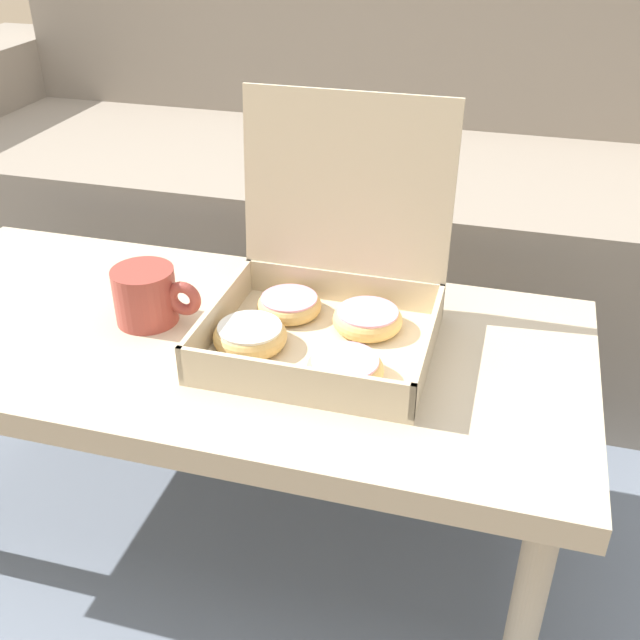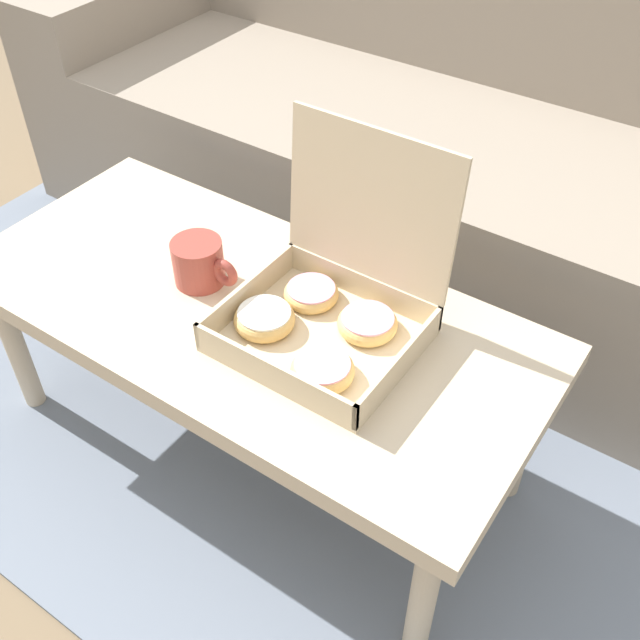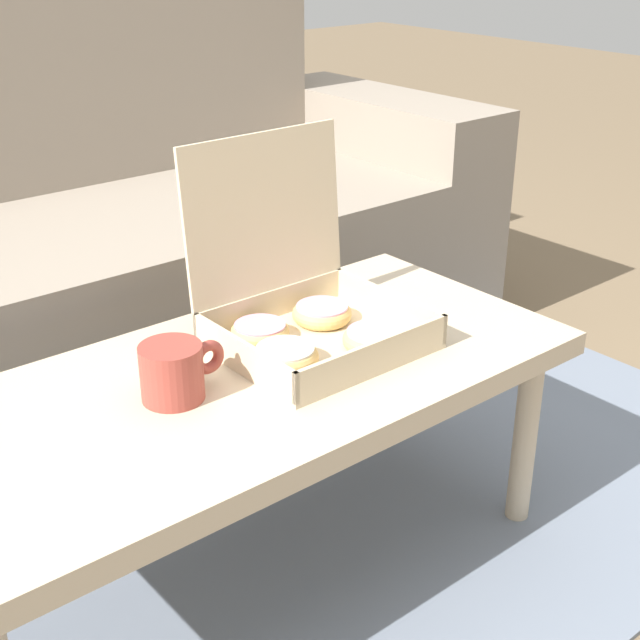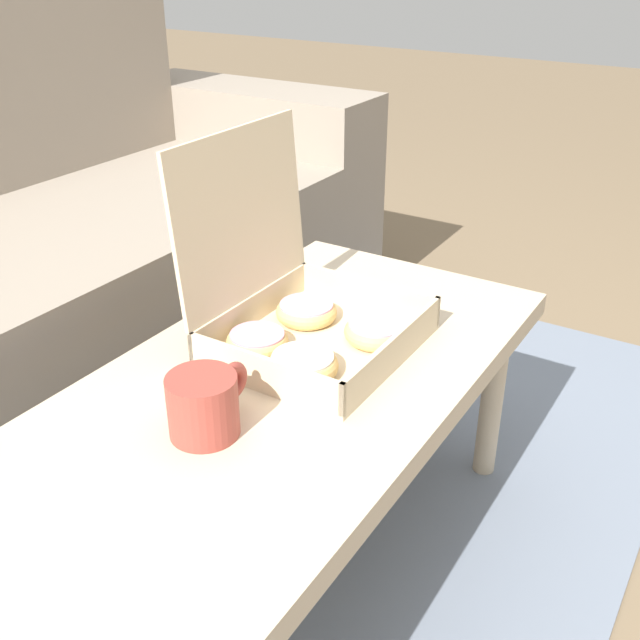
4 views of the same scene
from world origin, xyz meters
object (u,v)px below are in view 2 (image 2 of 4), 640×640
(couch, at_px, (451,152))
(coffee_table, at_px, (248,323))
(pastry_box, at_px, (327,306))
(coffee_mug, at_px, (200,263))

(couch, height_order, coffee_table, couch)
(pastry_box, distance_m, coffee_mug, 0.27)
(couch, xyz_separation_m, coffee_mug, (-0.11, -0.82, 0.12))
(pastry_box, xyz_separation_m, coffee_mug, (-0.27, -0.02, -0.01))
(coffee_table, bearing_deg, pastry_box, 10.68)
(coffee_table, xyz_separation_m, coffee_mug, (-0.11, 0.01, 0.09))
(coffee_table, relative_size, pastry_box, 3.31)
(coffee_table, distance_m, pastry_box, 0.19)
(coffee_table, height_order, pastry_box, pastry_box)
(pastry_box, height_order, coffee_mug, pastry_box)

